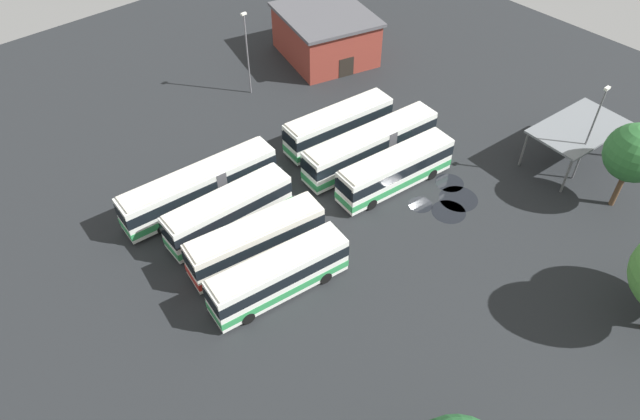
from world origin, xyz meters
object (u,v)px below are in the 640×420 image
Objects in this scene: bus_row0_slot0 at (339,125)px; lamp_post_near_entrance at (590,132)px; lamp_post_by_building at (247,51)px; depot_building at (325,35)px; maintenance_shelter at (579,129)px; bus_row1_slot1 at (229,211)px; bus_row1_slot2 at (256,241)px; bus_row0_slot1 at (371,146)px; bus_row1_slot0 at (201,187)px; bus_row1_slot3 at (279,275)px; bus_row0_slot2 at (395,170)px; tree_north_edge at (635,153)px.

bus_row0_slot0 is 1.19× the size of lamp_post_near_entrance.
lamp_post_by_building is at bearing -66.38° from lamp_post_near_entrance.
lamp_post_near_entrance is at bearing 93.85° from depot_building.
bus_row1_slot1 is at bearing -25.30° from maintenance_shelter.
depot_building is at bearing -141.16° from bus_row1_slot2.
bus_row0_slot1 is 1.09× the size of depot_building.
bus_row0_slot0 is 14.68m from bus_row1_slot1.
bus_row1_slot2 is (0.31, 4.04, 0.00)m from bus_row1_slot1.
bus_row1_slot0 is 1.28× the size of bus_row1_slot3.
bus_row1_slot2 is at bearing 38.84° from depot_building.
lamp_post_by_building is (-13.54, -19.25, 3.01)m from bus_row1_slot2.
tree_north_edge is (-12.22, 13.82, 3.65)m from bus_row0_slot2.
bus_row0_slot0 is at bearing 175.44° from bus_row1_slot0.
depot_building is at bearing -127.31° from bus_row0_slot0.
bus_row0_slot1 is at bearing 60.38° from depot_building.
bus_row0_slot0 is 1.26× the size of lamp_post_by_building.
lamp_post_by_building is at bearing 3.17° from depot_building.
bus_row1_slot0 is 33.34m from maintenance_shelter.
maintenance_shelter reaches higher than bus_row1_slot1.
bus_row0_slot2 is 14.05m from bus_row1_slot2.
bus_row0_slot2 is 14.65m from bus_row1_slot1.
bus_row0_slot2 is 16.41m from lamp_post_near_entrance.
lamp_post_near_entrance reaches higher than bus_row0_slot0.
lamp_post_near_entrance reaches higher than tree_north_edge.
bus_row1_slot0 is 1.28× the size of bus_row1_slot1.
bus_row0_slot0 is 1.01× the size of bus_row1_slot2.
bus_row1_slot0 is 1.51× the size of maintenance_shelter.
tree_north_edge reaches higher than bus_row1_slot3.
maintenance_shelter reaches higher than bus_row1_slot0.
bus_row0_slot0 is 14.57m from bus_row1_slot0.
lamp_post_by_building is at bearing -85.50° from bus_row0_slot1.
bus_row0_slot2 is 0.82× the size of bus_row1_slot0.
maintenance_shelter is at bearing 139.10° from bus_row0_slot1.
depot_building reaches higher than bus_row1_slot3.
lamp_post_near_entrance reaches higher than bus_row1_slot0.
depot_building is (-9.83, -17.28, 0.77)m from bus_row0_slot1.
bus_row1_slot0 and bus_row1_slot2 have the same top height.
bus_row1_slot3 is at bearing 85.14° from bus_row1_slot0.
bus_row0_slot0 is 1.22× the size of maintenance_shelter.
tree_north_edge is at bearing 150.21° from bus_row1_slot2.
maintenance_shelter is 1.16× the size of tree_north_edge.
bus_row0_slot1 and bus_row1_slot1 have the same top height.
bus_row1_slot1 is (-0.10, 3.93, -0.00)m from bus_row1_slot0.
bus_row0_slot1 is 18.32m from maintenance_shelter.
bus_row1_slot0 is 1.55× the size of lamp_post_by_building.
bus_row1_slot0 is 1.47× the size of lamp_post_near_entrance.
bus_row1_slot3 is 34.75m from depot_building.
depot_building reaches higher than bus_row0_slot0.
maintenance_shelter reaches higher than bus_row0_slot0.
bus_row0_slot1 is 15.08m from bus_row1_slot2.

